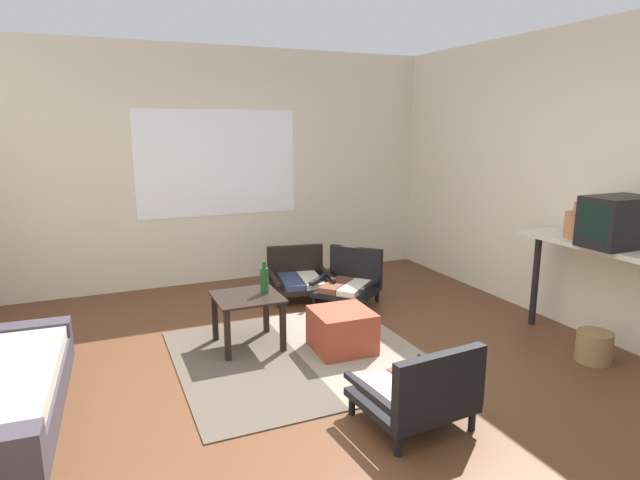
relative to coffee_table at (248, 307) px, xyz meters
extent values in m
plane|color=#56331E|center=(0.25, -1.00, -0.35)|extent=(7.80, 7.80, 0.00)
cube|color=beige|center=(0.25, 2.06, 1.00)|extent=(5.60, 0.12, 2.70)
cube|color=white|center=(0.25, 2.00, 1.05)|extent=(1.85, 0.01, 1.21)
cube|color=beige|center=(2.91, -0.70, 1.00)|extent=(0.12, 6.60, 2.70)
cube|color=#4C4238|center=(-0.16, -0.36, -0.34)|extent=(0.95, 1.84, 0.01)
cube|color=gray|center=(0.79, -0.36, -0.34)|extent=(0.95, 1.84, 0.01)
cube|color=#B2A899|center=(-1.73, -0.47, -0.08)|extent=(0.72, 1.64, 0.10)
cube|color=#38333D|center=(-1.72, 0.33, -0.18)|extent=(0.74, 0.22, 0.34)
cube|color=black|center=(0.00, 0.00, 0.09)|extent=(0.54, 0.53, 0.02)
cube|color=black|center=(-0.23, 0.22, -0.14)|extent=(0.04, 0.04, 0.43)
cube|color=black|center=(0.23, 0.22, -0.14)|extent=(0.04, 0.04, 0.43)
cube|color=black|center=(-0.23, -0.22, -0.14)|extent=(0.04, 0.04, 0.43)
cube|color=black|center=(0.23, -0.22, -0.14)|extent=(0.04, 0.04, 0.43)
cylinder|color=black|center=(1.09, 0.70, -0.29)|extent=(0.04, 0.04, 0.12)
cylinder|color=black|center=(0.55, 0.79, -0.29)|extent=(0.04, 0.04, 0.12)
cylinder|color=black|center=(1.18, 1.23, -0.29)|extent=(0.04, 0.04, 0.12)
cylinder|color=black|center=(0.64, 1.32, -0.29)|extent=(0.04, 0.04, 0.12)
cube|color=black|center=(0.87, 1.01, -0.20)|extent=(0.72, 0.72, 0.05)
cube|color=beige|center=(0.97, 0.97, -0.15)|extent=(0.30, 0.59, 0.06)
cube|color=#2D3856|center=(0.76, 1.01, -0.15)|extent=(0.30, 0.59, 0.06)
cube|color=black|center=(0.91, 1.29, 0.00)|extent=(0.63, 0.17, 0.35)
cube|color=black|center=(1.16, 0.96, -0.09)|extent=(0.15, 0.62, 0.04)
cube|color=black|center=(0.58, 1.06, -0.09)|extent=(0.15, 0.62, 0.04)
cylinder|color=black|center=(0.31, -1.31, -0.29)|extent=(0.04, 0.04, 0.13)
cylinder|color=black|center=(0.87, -1.27, -0.29)|extent=(0.04, 0.04, 0.13)
cylinder|color=black|center=(0.35, -1.81, -0.29)|extent=(0.04, 0.04, 0.13)
cylinder|color=black|center=(0.90, -1.77, -0.29)|extent=(0.04, 0.04, 0.13)
cube|color=black|center=(0.61, -1.54, -0.20)|extent=(0.68, 0.63, 0.05)
cube|color=silver|center=(0.50, -1.53, -0.14)|extent=(0.25, 0.54, 0.06)
cube|color=brown|center=(0.72, -1.51, -0.14)|extent=(0.25, 0.54, 0.06)
cube|color=black|center=(0.63, -1.80, 0.02)|extent=(0.64, 0.12, 0.39)
cube|color=black|center=(0.31, -1.56, -0.08)|extent=(0.09, 0.58, 0.04)
cube|color=black|center=(0.90, -1.52, -0.08)|extent=(0.09, 0.58, 0.04)
cylinder|color=black|center=(1.20, 0.27, -0.29)|extent=(0.04, 0.04, 0.12)
cylinder|color=black|center=(0.88, 0.65, -0.29)|extent=(0.04, 0.04, 0.12)
cylinder|color=black|center=(1.58, 0.59, -0.29)|extent=(0.04, 0.04, 0.12)
cylinder|color=black|center=(1.25, 0.97, -0.29)|extent=(0.04, 0.04, 0.12)
cube|color=black|center=(1.23, 0.62, -0.20)|extent=(0.81, 0.81, 0.05)
cube|color=beige|center=(1.28, 0.53, -0.15)|extent=(0.51, 0.48, 0.06)
cube|color=brown|center=(1.14, 0.68, -0.15)|extent=(0.51, 0.48, 0.06)
cube|color=black|center=(1.42, 0.78, 0.02)|extent=(0.43, 0.49, 0.39)
cube|color=black|center=(1.40, 0.41, -0.09)|extent=(0.46, 0.41, 0.04)
cube|color=black|center=(1.05, 0.82, -0.09)|extent=(0.46, 0.41, 0.04)
cube|color=#993D28|center=(0.69, -0.39, -0.18)|extent=(0.48, 0.48, 0.35)
cube|color=beige|center=(2.59, -1.27, 0.54)|extent=(0.40, 1.53, 0.04)
cylinder|color=black|center=(2.59, -0.57, 0.08)|extent=(0.06, 0.06, 0.87)
cube|color=black|center=(2.59, -1.32, 0.75)|extent=(0.52, 0.34, 0.39)
cube|color=black|center=(2.33, -1.32, 0.77)|extent=(0.01, 0.26, 0.28)
cylinder|color=#A87047|center=(2.59, -0.96, 0.66)|extent=(0.20, 0.20, 0.22)
cylinder|color=#A87047|center=(2.59, -0.96, 0.81)|extent=(0.08, 0.08, 0.09)
cylinder|color=#194723|center=(0.16, 0.02, 0.20)|extent=(0.07, 0.07, 0.22)
cylinder|color=#194723|center=(0.16, 0.02, 0.34)|extent=(0.03, 0.03, 0.06)
cylinder|color=olive|center=(2.42, -1.37, -0.23)|extent=(0.27, 0.27, 0.24)
camera|label=1|loc=(-1.11, -4.08, 1.48)|focal=29.69mm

